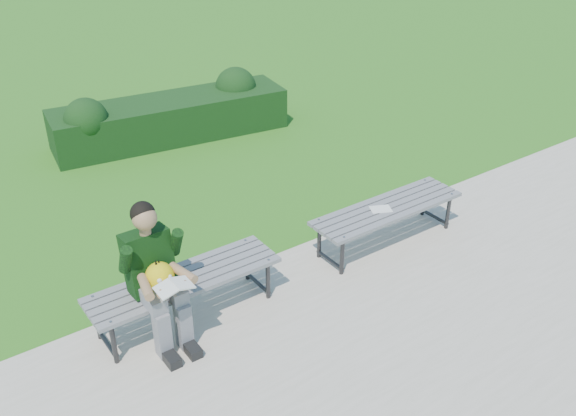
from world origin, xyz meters
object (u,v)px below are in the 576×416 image
hedge (171,115)px  paper_sheet (381,209)px  bench_right (387,211)px  seated_boy (155,272)px  bench_left (185,283)px

hedge → paper_sheet: size_ratio=13.32×
hedge → bench_right: (0.60, -4.05, 0.06)m
hedge → paper_sheet: (0.50, -4.05, 0.12)m
bench_right → paper_sheet: bench_right is taller
hedge → seated_boy: seated_boy is taller
bench_right → seated_boy: size_ratio=1.37×
bench_left → paper_sheet: bearing=-2.5°
bench_left → bench_right: size_ratio=1.00×
hedge → bench_left: size_ratio=1.97×
paper_sheet → bench_left: bearing=177.5°
hedge → bench_right: bearing=-81.5°
seated_boy → paper_sheet: bearing=-0.1°
hedge → seated_boy: (-2.10, -4.04, 0.36)m
paper_sheet → seated_boy: bearing=179.9°
hedge → bench_left: (-1.80, -3.94, 0.06)m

